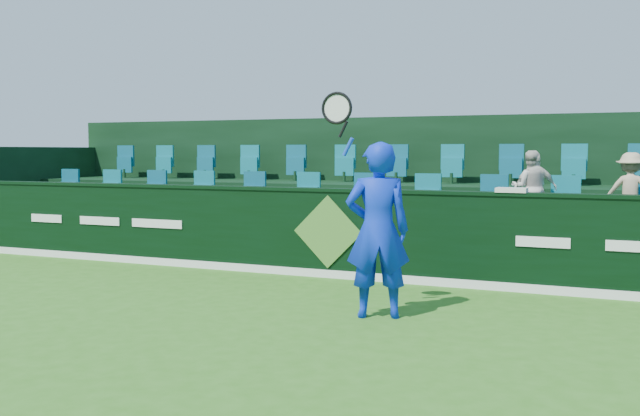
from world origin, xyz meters
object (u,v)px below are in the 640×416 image
at_px(spectator_right, 630,191).
at_px(towel, 512,190).
at_px(tennis_player, 377,229).
at_px(spectator_left, 530,188).
at_px(spectator_middle, 535,189).

distance_m(spectator_right, towel, 1.87).
relative_size(tennis_player, spectator_left, 2.37).
xyz_separation_m(spectator_middle, towel, (-0.19, -1.12, 0.03)).
xyz_separation_m(spectator_left, towel, (-0.11, -1.12, 0.02)).
height_order(tennis_player, spectator_left, tennis_player).
xyz_separation_m(spectator_middle, spectator_right, (1.31, 0.00, -0.00)).
xyz_separation_m(spectator_right, towel, (-1.49, -1.12, 0.03)).
distance_m(spectator_middle, towel, 1.14).
relative_size(tennis_player, spectator_right, 2.43).
bearing_deg(spectator_right, towel, 39.18).
bearing_deg(towel, spectator_right, 36.91).
xyz_separation_m(spectator_left, spectator_right, (1.38, 0.00, -0.01)).
distance_m(tennis_player, spectator_left, 3.60).
relative_size(tennis_player, spectator_middle, 2.42).
bearing_deg(tennis_player, spectator_middle, 67.92).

